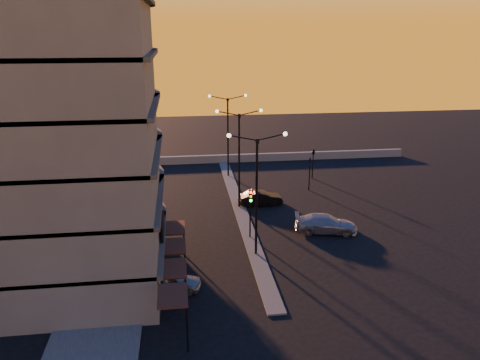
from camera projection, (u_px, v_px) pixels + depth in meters
name	position (u px, v px, depth m)	size (l,w,h in m)	color
ground	(256.00, 255.00, 35.66)	(120.00, 120.00, 0.00)	black
sidewalk_west	(121.00, 239.00, 38.12)	(5.00, 40.00, 0.12)	#474745
median	(239.00, 207.00, 45.07)	(1.20, 36.00, 0.12)	#474745
parapet	(239.00, 158.00, 60.26)	(44.00, 0.50, 1.00)	gray
building	(45.00, 102.00, 30.28)	(14.35, 17.08, 25.00)	#656159
streetlamp_near	(257.00, 185.00, 33.92)	(4.32, 0.32, 9.51)	black
streetlamp_mid	(239.00, 151.00, 43.35)	(4.32, 0.32, 9.51)	black
streetlamp_far	(228.00, 129.00, 52.78)	(4.32, 0.32, 9.51)	black
traffic_light_main	(250.00, 206.00, 37.47)	(0.28, 0.44, 4.25)	black
signal_east_a	(310.00, 173.00, 49.24)	(0.13, 0.16, 3.60)	black
signal_east_b	(313.00, 152.00, 52.83)	(0.42, 1.99, 3.60)	black
car_hatchback	(172.00, 280.00, 30.78)	(1.55, 3.86, 1.31)	gray
car_sedan	(260.00, 198.00, 45.56)	(1.48, 4.25, 1.40)	black
car_wagon	(326.00, 224.00, 39.44)	(2.12, 5.21, 1.51)	#95969C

